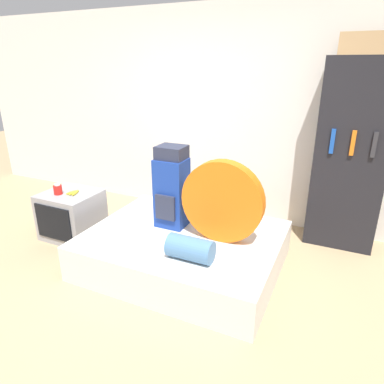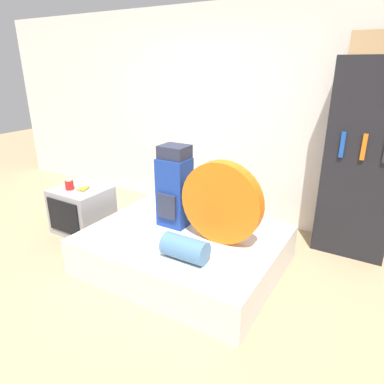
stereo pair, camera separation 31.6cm
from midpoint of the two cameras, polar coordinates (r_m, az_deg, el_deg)
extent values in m
plane|color=tan|center=(3.23, -7.93, -16.15)|extent=(16.00, 16.00, 0.00)
cube|color=white|center=(4.41, 8.36, 12.29)|extent=(8.00, 0.05, 2.60)
cube|color=silver|center=(3.47, 1.35, -9.54)|extent=(1.84, 1.46, 0.36)
cube|color=navy|center=(3.44, -0.30, -0.09)|extent=(0.30, 0.25, 0.70)
cube|color=#282D42|center=(3.32, -0.20, 6.67)|extent=(0.27, 0.23, 0.13)
cube|color=#282D42|center=(3.36, -1.55, -2.50)|extent=(0.21, 0.03, 0.25)
cylinder|color=orange|center=(3.11, 7.86, -1.83)|extent=(0.77, 0.12, 0.77)
cylinder|color=teal|center=(2.92, 1.94, -9.44)|extent=(0.40, 0.20, 0.20)
cube|color=#939399|center=(4.29, -15.78, -2.88)|extent=(0.61, 0.55, 0.54)
cube|color=black|center=(4.11, -18.62, -4.02)|extent=(0.49, 0.02, 0.39)
cylinder|color=red|center=(4.18, -17.76, 1.08)|extent=(0.09, 0.09, 0.11)
cylinder|color=white|center=(4.16, -17.85, 1.87)|extent=(0.07, 0.07, 0.02)
ellipsoid|color=yellow|center=(4.16, -15.67, 0.62)|extent=(0.08, 0.16, 0.03)
ellipsoid|color=yellow|center=(4.14, -15.46, 0.57)|extent=(0.03, 0.16, 0.03)
ellipsoid|color=yellow|center=(4.13, -15.24, 0.51)|extent=(0.08, 0.16, 0.03)
cube|color=black|center=(3.89, 28.68, 4.30)|extent=(0.71, 0.33, 2.00)
cube|color=#194CB2|center=(3.68, 26.09, 7.06)|extent=(0.04, 0.02, 0.25)
cube|color=orange|center=(3.67, 29.01, 6.53)|extent=(0.04, 0.02, 0.25)
cube|color=tan|center=(3.75, 30.91, 20.60)|extent=(0.42, 0.28, 0.20)
camera|label=1|loc=(0.16, -87.14, 1.08)|focal=32.00mm
camera|label=2|loc=(0.16, 92.86, -1.08)|focal=32.00mm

